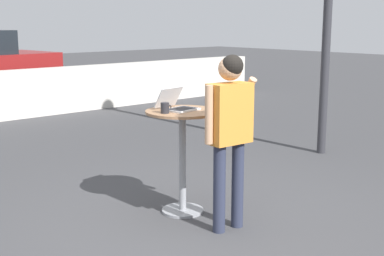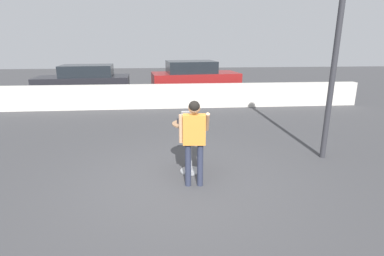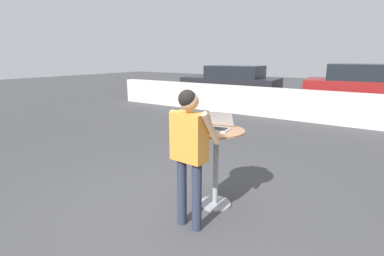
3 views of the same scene
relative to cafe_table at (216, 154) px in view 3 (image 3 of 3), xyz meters
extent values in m
plane|color=#3D3D3F|center=(-0.26, -0.50, -0.70)|extent=(50.00, 50.00, 0.00)
cube|color=beige|center=(-0.26, 6.10, -0.24)|extent=(15.14, 0.35, 0.93)
cylinder|color=gray|center=(0.00, 0.00, -0.69)|extent=(0.42, 0.42, 0.03)
cylinder|color=gray|center=(0.00, 0.00, -0.19)|extent=(0.07, 0.07, 0.97)
cylinder|color=#8C6647|center=(0.00, 0.00, 0.31)|extent=(0.71, 0.71, 0.02)
cube|color=#B7BABF|center=(0.00, 0.01, 0.33)|extent=(0.33, 0.27, 0.02)
cube|color=black|center=(0.00, 0.01, 0.34)|extent=(0.29, 0.22, 0.00)
cube|color=#B7BABF|center=(-0.03, 0.17, 0.43)|extent=(0.32, 0.16, 0.20)
cube|color=white|center=(-0.02, 0.17, 0.44)|extent=(0.29, 0.14, 0.17)
cylinder|color=#232328|center=(-0.22, -0.01, 0.37)|extent=(0.08, 0.08, 0.10)
torus|color=#232328|center=(-0.17, -0.01, 0.37)|extent=(0.05, 0.01, 0.05)
cylinder|color=#282D42|center=(-0.09, -0.61, -0.30)|extent=(0.11, 0.11, 0.80)
cylinder|color=#282D42|center=(0.12, -0.62, -0.30)|extent=(0.11, 0.11, 0.80)
cube|color=orange|center=(0.02, -0.62, 0.37)|extent=(0.41, 0.23, 0.53)
sphere|color=tan|center=(0.02, -0.62, 0.76)|extent=(0.21, 0.21, 0.21)
sphere|color=black|center=(0.01, -0.64, 0.79)|extent=(0.19, 0.19, 0.19)
cylinder|color=tan|center=(-0.22, -0.60, 0.38)|extent=(0.07, 0.07, 0.50)
cylinder|color=tan|center=(0.25, -0.56, 0.48)|extent=(0.09, 0.31, 0.39)
cube|color=maroon|center=(0.96, 8.71, 0.01)|extent=(4.24, 2.32, 0.80)
cube|color=black|center=(0.76, 8.69, 0.68)|extent=(2.40, 1.88, 0.54)
cylinder|color=black|center=(-0.39, 9.44, -0.35)|extent=(0.72, 0.30, 0.69)
cylinder|color=black|center=(-0.18, 7.69, -0.35)|extent=(0.72, 0.30, 0.69)
cube|color=black|center=(-4.19, 8.47, -0.06)|extent=(4.18, 2.02, 0.74)
cube|color=black|center=(-3.99, 8.48, 0.56)|extent=(2.34, 1.68, 0.51)
cylinder|color=black|center=(-5.38, 7.56, -0.40)|extent=(0.63, 0.27, 0.61)
cylinder|color=black|center=(-5.51, 9.18, -0.40)|extent=(0.63, 0.27, 0.61)
cylinder|color=black|center=(-2.87, 7.75, -0.40)|extent=(0.63, 0.27, 0.61)
cylinder|color=black|center=(-3.00, 9.37, -0.40)|extent=(0.63, 0.27, 0.61)
camera|label=1|loc=(-3.29, -3.83, 1.16)|focal=50.00mm
camera|label=2|loc=(-0.46, -5.59, 1.85)|focal=28.00mm
camera|label=3|loc=(1.80, -3.15, 1.22)|focal=28.00mm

